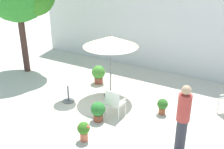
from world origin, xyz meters
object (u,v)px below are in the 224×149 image
Objects in this scene: cafe_table_0 at (68,87)px; potted_plant_0 at (162,105)px; patio_chair_1 at (114,101)px; potted_plant_1 at (98,111)px; potted_plant_3 at (84,130)px; patio_umbrella_0 at (111,42)px; standing_person at (183,118)px; potted_plant_2 at (98,73)px.

cafe_table_0 reaches higher than potted_plant_0.
cafe_table_0 is at bearing 179.12° from patio_chair_1.
potted_plant_1 is (-0.30, -0.44, -0.18)m from patio_chair_1.
patio_chair_1 is at bearing 86.69° from potted_plant_3.
standing_person is (3.00, -1.60, -1.05)m from patio_umbrella_0.
patio_chair_1 reaches higher than potted_plant_2.
cafe_table_0 reaches higher than potted_plant_2.
standing_person reaches higher than potted_plant_0.
patio_umbrella_0 is 2.32m from potted_plant_1.
standing_person reaches higher than cafe_table_0.
potted_plant_2 is (-0.98, 0.70, -1.57)m from patio_umbrella_0.
potted_plant_0 is (2.01, -0.22, -1.68)m from patio_umbrella_0.
potted_plant_1 is (1.53, -0.47, -0.20)m from cafe_table_0.
standing_person is at bearing -7.25° from cafe_table_0.
standing_person reaches higher than potted_plant_2.
standing_person is at bearing 22.57° from potted_plant_3.
patio_chair_1 reaches higher than potted_plant_0.
standing_person reaches higher than patio_chair_1.
patio_umbrella_0 is 4.08× the size of potted_plant_3.
cafe_table_0 is 1.51× the size of potted_plant_0.
potted_plant_2 is (-1.49, 2.26, 0.07)m from potted_plant_1.
potted_plant_0 is at bearing 16.03° from cafe_table_0.
potted_plant_2 is at bearing 123.39° from potted_plant_1.
patio_umbrella_0 is 4.33× the size of potted_plant_0.
patio_umbrella_0 is 3.66× the size of potted_plant_1.
patio_umbrella_0 is at bearing 173.73° from potted_plant_0.
cafe_table_0 is 1.42× the size of potted_plant_3.
cafe_table_0 reaches higher than potted_plant_3.
patio_umbrella_0 is 2.01m from patio_chair_1.
patio_umbrella_0 is 2.86× the size of cafe_table_0.
patio_umbrella_0 reaches higher than potted_plant_1.
potted_plant_1 is 2.71m from potted_plant_2.
potted_plant_1 reaches higher than potted_plant_3.
potted_plant_3 is 2.54m from standing_person.
patio_chair_1 is at bearing -0.88° from cafe_table_0.
potted_plant_3 is at bearing -39.91° from cafe_table_0.
patio_chair_1 is 0.51× the size of standing_person.
patio_umbrella_0 reaches higher than potted_plant_3.
potted_plant_1 is 0.34× the size of standing_person.
patio_chair_1 is 1.52m from potted_plant_0.
cafe_table_0 is 4.08m from standing_person.
cafe_table_0 is at bearing 172.75° from standing_person.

